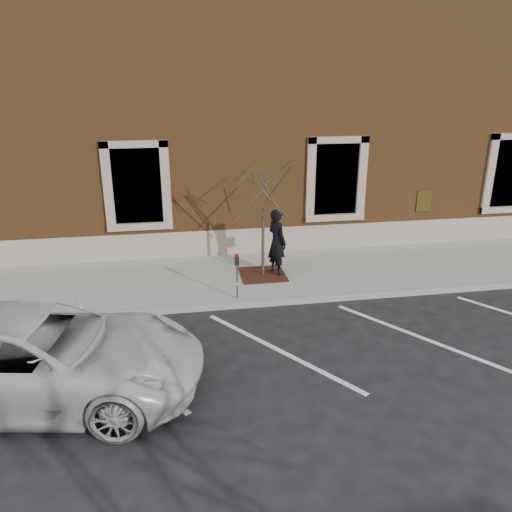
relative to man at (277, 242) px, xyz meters
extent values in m
plane|color=#28282B|center=(-0.76, -1.65, -1.09)|extent=(120.00, 120.00, 0.00)
cube|color=gray|center=(-0.76, 0.10, -1.01)|extent=(40.00, 3.50, 0.15)
cube|color=#9E9E99|center=(-0.76, -1.70, -1.01)|extent=(40.00, 0.12, 0.15)
cube|color=brown|center=(-0.76, 6.10, 2.91)|extent=(40.00, 8.50, 8.00)
cube|color=tan|center=(-0.76, 1.88, -0.54)|extent=(40.00, 0.06, 0.80)
cube|color=black|center=(-3.76, 2.00, 1.31)|extent=(1.40, 0.30, 2.20)
cube|color=tan|center=(-3.76, 1.83, 0.11)|extent=(1.90, 0.20, 0.20)
cube|color=black|center=(2.24, 2.00, 1.31)|extent=(1.40, 0.30, 2.20)
cube|color=tan|center=(2.24, 1.83, 0.11)|extent=(1.90, 0.20, 0.20)
cube|color=black|center=(8.24, 2.00, 1.31)|extent=(1.40, 0.30, 2.20)
cube|color=tan|center=(8.24, 1.83, 0.11)|extent=(1.90, 0.20, 0.20)
imported|color=black|center=(0.00, 0.00, 0.00)|extent=(0.70, 0.81, 1.88)
cylinder|color=#595B60|center=(-1.31, -1.45, -0.50)|extent=(0.04, 0.04, 0.89)
cube|color=black|center=(-1.31, -1.45, 0.06)|extent=(0.11, 0.08, 0.23)
cube|color=#AC0B0B|center=(-1.31, -1.45, 0.21)|extent=(0.10, 0.08, 0.05)
cube|color=white|center=(-1.31, -1.49, -0.54)|extent=(0.04, 0.00, 0.06)
cube|color=#3F1B14|center=(-0.40, -0.03, -0.92)|extent=(1.24, 1.24, 0.03)
cylinder|color=#433929|center=(-0.40, -0.03, 0.03)|extent=(0.08, 0.08, 1.94)
imported|color=silver|center=(-5.26, -4.65, -0.28)|extent=(6.17, 3.60, 1.61)
camera|label=1|loc=(-2.75, -12.78, 4.33)|focal=35.00mm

